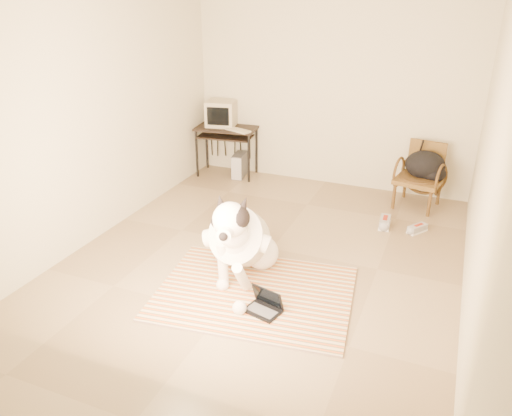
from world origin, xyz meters
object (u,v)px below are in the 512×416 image
Objects in this scene: dog at (241,240)px; pc_tower at (240,165)px; crt_monitor at (221,113)px; rattan_chair at (420,175)px; laptop at (265,305)px; backpack at (427,166)px; computer_desk at (226,134)px.

dog is 2.90m from pc_tower.
crt_monitor is 3.02m from rattan_chair.
dog is 2.92m from rattan_chair.
crt_monitor is (-1.97, 3.18, 0.86)m from laptop.
pc_tower is at bearing 177.84° from backpack.
dog is 3.40× the size of pc_tower.
dog is 3.15m from crt_monitor.
crt_monitor reaches higher than rattan_chair.
dog is at bearing -60.66° from crt_monitor.
backpack reaches higher than laptop.
laptop is 3.84m from crt_monitor.
computer_desk is 2.87m from rattan_chair.
crt_monitor reaches higher than laptop.
laptop is 0.38× the size of computer_desk.
rattan_chair is 0.15m from backpack.
pc_tower is at bearing 114.46° from dog.
backpack is (0.06, -0.01, 0.14)m from rattan_chair.
pc_tower is 2.73m from backpack.
computer_desk reaches higher than laptop.
crt_monitor is at bearing 176.73° from backpack.
computer_desk is 1.95× the size of crt_monitor.
laptop is at bearing -62.13° from pc_tower.
dog is 0.73m from laptop.
laptop is 3.19m from rattan_chair.
computer_desk is at bearing 178.18° from backpack.
computer_desk is 1.80× the size of backpack.
rattan_chair is (1.00, 3.01, 0.35)m from laptop.
computer_desk reaches higher than pc_tower.
backpack is at bearing 70.52° from laptop.
rattan_chair reaches higher than computer_desk.
crt_monitor is at bearing 119.34° from dog.
dog is 1.45× the size of computer_desk.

